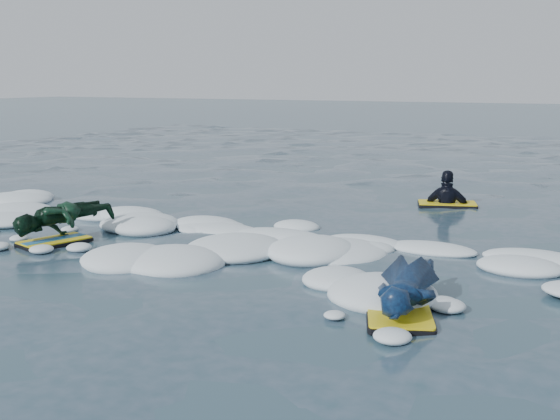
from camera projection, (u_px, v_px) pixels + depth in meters
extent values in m
plane|color=#1A303F|center=(188.00, 257.00, 8.70)|extent=(120.00, 120.00, 0.00)
cube|color=black|center=(399.00, 313.00, 6.52)|extent=(0.95, 1.23, 0.05)
cube|color=yellow|center=(399.00, 309.00, 6.52)|extent=(0.92, 1.20, 0.02)
imported|color=navy|center=(407.00, 285.00, 6.71)|extent=(0.86, 1.71, 0.39)
cube|color=black|center=(54.00, 242.00, 9.37)|extent=(0.74, 1.01, 0.05)
cube|color=yellow|center=(54.00, 240.00, 9.37)|extent=(0.71, 0.99, 0.02)
cube|color=#1667AA|center=(54.00, 239.00, 9.36)|extent=(0.40, 0.87, 0.01)
imported|color=#0E3621|center=(64.00, 221.00, 9.50)|extent=(1.04, 1.50, 0.52)
cube|color=black|center=(447.00, 205.00, 12.15)|extent=(1.11, 0.83, 0.05)
cube|color=yellow|center=(447.00, 203.00, 12.14)|extent=(1.08, 0.80, 0.02)
imported|color=black|center=(447.00, 213.00, 12.18)|extent=(0.90, 0.45, 1.48)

